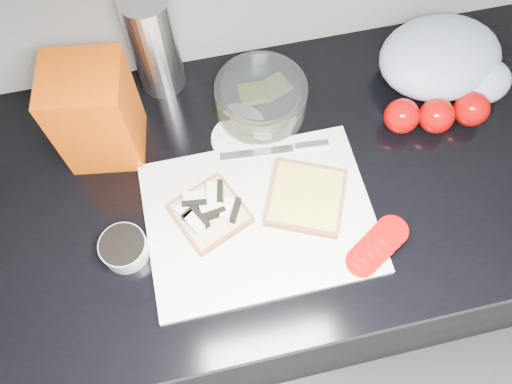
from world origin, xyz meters
TOP-DOWN VIEW (x-y plane):
  - base_cabinet at (0.00, 1.20)m, footprint 3.50×0.60m
  - countertop at (0.00, 1.20)m, footprint 3.50×0.64m
  - cutting_board at (-0.13, 1.12)m, footprint 0.40×0.30m
  - bread_left at (-0.22, 1.14)m, footprint 0.16×0.16m
  - bread_right at (-0.04, 1.13)m, footprint 0.18×0.18m
  - tomato_slices at (0.05, 1.01)m, footprint 0.13×0.10m
  - knife at (-0.05, 1.24)m, footprint 0.21×0.03m
  - seed_tub at (-0.37, 1.11)m, footprint 0.08×0.08m
  - tub_lid at (-0.13, 1.29)m, footprint 0.12×0.12m
  - glass_bowl at (-0.07, 1.34)m, footprint 0.18×0.18m
  - bread_bag at (-0.37, 1.33)m, footprint 0.15×0.14m
  - steel_canister at (-0.25, 1.46)m, footprint 0.09×0.09m
  - grocery_bag at (0.30, 1.34)m, footprint 0.27×0.23m
  - whole_tomatoes at (0.25, 1.24)m, footprint 0.21×0.08m

SIDE VIEW (x-z plane):
  - base_cabinet at x=0.00m, z-range 0.00..0.86m
  - countertop at x=0.00m, z-range 0.86..0.90m
  - tub_lid at x=-0.13m, z-range 0.90..0.91m
  - cutting_board at x=-0.13m, z-range 0.90..0.91m
  - knife at x=-0.05m, z-range 0.91..0.92m
  - bread_right at x=-0.04m, z-range 0.91..0.93m
  - seed_tub at x=-0.37m, z-range 0.90..0.94m
  - bread_left at x=-0.22m, z-range 0.91..0.94m
  - tomato_slices at x=0.05m, z-range 0.91..0.94m
  - whole_tomatoes at x=0.25m, z-range 0.90..0.97m
  - glass_bowl at x=-0.07m, z-range 0.90..0.97m
  - grocery_bag at x=0.30m, z-range 0.90..1.01m
  - bread_bag at x=-0.37m, z-range 0.90..1.11m
  - steel_canister at x=-0.25m, z-range 0.90..1.12m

